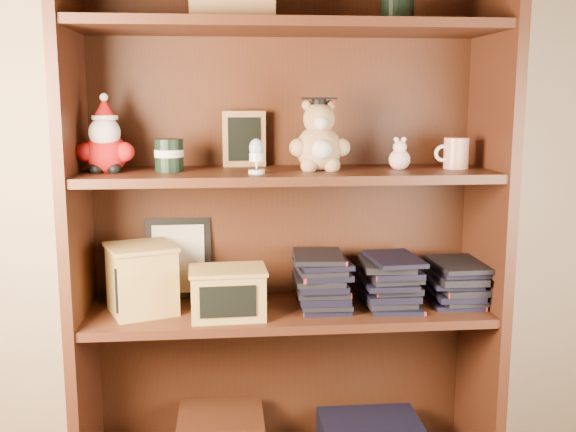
# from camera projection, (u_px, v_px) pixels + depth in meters

# --- Properties ---
(bookcase) EXTENTS (1.20, 0.35, 1.60)m
(bookcase) POSITION_uv_depth(u_px,v_px,m) (285.00, 227.00, 1.96)
(bookcase) COLOR #442113
(bookcase) RESTS_ON ground
(shelf_lower) EXTENTS (1.14, 0.33, 0.02)m
(shelf_lower) POSITION_uv_depth(u_px,v_px,m) (288.00, 312.00, 1.95)
(shelf_lower) COLOR #442113
(shelf_lower) RESTS_ON ground
(shelf_upper) EXTENTS (1.14, 0.33, 0.02)m
(shelf_upper) POSITION_uv_depth(u_px,v_px,m) (288.00, 175.00, 1.88)
(shelf_upper) COLOR #442113
(shelf_upper) RESTS_ON ground
(santa_plush) EXTENTS (0.16, 0.11, 0.22)m
(santa_plush) POSITION_uv_depth(u_px,v_px,m) (106.00, 143.00, 1.82)
(santa_plush) COLOR #A50F0F
(santa_plush) RESTS_ON shelf_upper
(teachers_tin) EXTENTS (0.08, 0.08, 0.09)m
(teachers_tin) POSITION_uv_depth(u_px,v_px,m) (169.00, 155.00, 1.84)
(teachers_tin) COLOR black
(teachers_tin) RESTS_ON shelf_upper
(chalkboard_plaque) EXTENTS (0.13, 0.07, 0.16)m
(chalkboard_plaque) POSITION_uv_depth(u_px,v_px,m) (244.00, 140.00, 1.97)
(chalkboard_plaque) COLOR #9E7547
(chalkboard_plaque) RESTS_ON shelf_upper
(egg_cup) EXTENTS (0.04, 0.04, 0.09)m
(egg_cup) POSITION_uv_depth(u_px,v_px,m) (257.00, 155.00, 1.79)
(egg_cup) COLOR white
(egg_cup) RESTS_ON shelf_upper
(grad_teddy_bear) EXTENTS (0.17, 0.15, 0.21)m
(grad_teddy_bear) POSITION_uv_depth(u_px,v_px,m) (319.00, 142.00, 1.87)
(grad_teddy_bear) COLOR tan
(grad_teddy_bear) RESTS_ON shelf_upper
(pink_figurine) EXTENTS (0.06, 0.06, 0.09)m
(pink_figurine) POSITION_uv_depth(u_px,v_px,m) (400.00, 157.00, 1.91)
(pink_figurine) COLOR beige
(pink_figurine) RESTS_ON shelf_upper
(teacher_mug) EXTENTS (0.10, 0.07, 0.09)m
(teacher_mug) POSITION_uv_depth(u_px,v_px,m) (455.00, 153.00, 1.92)
(teacher_mug) COLOR silver
(teacher_mug) RESTS_ON shelf_upper
(certificate_frame) EXTENTS (0.19, 0.05, 0.24)m
(certificate_frame) POSITION_uv_depth(u_px,v_px,m) (179.00, 258.00, 2.04)
(certificate_frame) COLOR black
(certificate_frame) RESTS_ON shelf_lower
(treats_box) EXTENTS (0.23, 0.23, 0.19)m
(treats_box) POSITION_uv_depth(u_px,v_px,m) (142.00, 278.00, 1.89)
(treats_box) COLOR tan
(treats_box) RESTS_ON shelf_lower
(pencils_box) EXTENTS (0.22, 0.16, 0.14)m
(pencils_box) POSITION_uv_depth(u_px,v_px,m) (228.00, 292.00, 1.86)
(pencils_box) COLOR tan
(pencils_box) RESTS_ON shelf_lower
(book_stack_left) EXTENTS (0.14, 0.20, 0.16)m
(book_stack_left) POSITION_uv_depth(u_px,v_px,m) (322.00, 280.00, 1.95)
(book_stack_left) COLOR black
(book_stack_left) RESTS_ON shelf_lower
(book_stack_mid) EXTENTS (0.14, 0.20, 0.14)m
(book_stack_mid) POSITION_uv_depth(u_px,v_px,m) (390.00, 281.00, 1.97)
(book_stack_mid) COLOR black
(book_stack_mid) RESTS_ON shelf_lower
(book_stack_right) EXTENTS (0.14, 0.20, 0.13)m
(book_stack_right) POSITION_uv_depth(u_px,v_px,m) (456.00, 282.00, 1.99)
(book_stack_right) COLOR black
(book_stack_right) RESTS_ON shelf_lower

